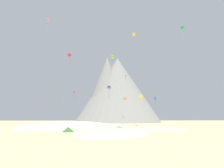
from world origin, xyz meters
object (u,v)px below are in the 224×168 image
object	(u,v)px
kite_indigo_low	(109,87)
kite_lime_mid	(112,57)
bush_low_patch	(68,129)
kite_gold_high	(134,34)
kite_pink_mid	(126,76)
kite_red_high	(69,55)
bush_near_left	(137,126)
kite_orange_low	(125,99)
kite_blue_low	(155,99)
kite_rainbow_high	(48,20)
kite_violet_low	(74,94)
kite_yellow_low	(141,96)
kite_green_high	(183,28)
rock_massif	(116,90)
bush_scatter_east	(119,127)
kite_white_mid	(112,87)
kite_cyan_low	(63,97)

from	to	relation	value
kite_indigo_low	kite_lime_mid	xyz separation A→B (m)	(0.51, -7.49, 8.58)
bush_low_patch	kite_gold_high	xyz separation A→B (m)	(21.71, 37.19, 38.23)
kite_gold_high	kite_pink_mid	size ratio (longest dim) A/B	0.37
kite_gold_high	kite_pink_mid	xyz separation A→B (m)	(-0.78, 18.91, -14.54)
kite_red_high	kite_lime_mid	size ratio (longest dim) A/B	1.74
kite_red_high	kite_lime_mid	distance (m)	35.01
kite_pink_mid	bush_near_left	bearing A→B (deg)	170.75
kite_orange_low	kite_blue_low	distance (m)	22.96
kite_orange_low	bush_low_patch	bearing A→B (deg)	-165.84
bush_low_patch	kite_gold_high	bearing A→B (deg)	59.73
kite_red_high	kite_gold_high	bearing A→B (deg)	-36.24
bush_near_left	bush_low_patch	distance (m)	27.63
bush_near_left	kite_rainbow_high	xyz separation A→B (m)	(-29.75, 1.88, 35.53)
kite_pink_mid	kite_rainbow_high	world-z (taller)	kite_rainbow_high
bush_low_patch	kite_pink_mid	xyz separation A→B (m)	(20.93, 56.10, 23.69)
kite_gold_high	kite_violet_low	xyz separation A→B (m)	(-25.33, 4.56, -25.83)
bush_low_patch	kite_orange_low	size ratio (longest dim) A/B	1.83
kite_gold_high	kite_red_high	size ratio (longest dim) A/B	0.22
kite_yellow_low	kite_green_high	bearing A→B (deg)	111.89
rock_massif	kite_violet_low	xyz separation A→B (m)	(-23.03, -48.04, -8.97)
kite_gold_high	kite_lime_mid	xyz separation A→B (m)	(-11.14, -18.90, -16.78)
bush_scatter_east	kite_rainbow_high	distance (m)	43.15
kite_red_high	kite_yellow_low	world-z (taller)	kite_red_high
bush_low_patch	kite_yellow_low	bearing A→B (deg)	53.85
bush_near_left	kite_lime_mid	world-z (taller)	kite_lime_mid
kite_blue_low	kite_green_high	xyz separation A→B (m)	(-2.03, -37.47, 19.16)
kite_white_mid	kite_lime_mid	xyz separation A→B (m)	(-3.33, -36.38, 3.89)
bush_near_left	kite_blue_low	world-z (taller)	kite_blue_low
bush_low_patch	kite_violet_low	world-z (taller)	kite_violet_low
bush_scatter_east	kite_rainbow_high	size ratio (longest dim) A/B	0.52
kite_indigo_low	kite_orange_low	distance (m)	14.69
kite_red_high	kite_orange_low	xyz separation A→B (m)	(24.53, -8.70, -21.16)
rock_massif	kite_orange_low	world-z (taller)	rock_massif
kite_violet_low	kite_pink_mid	xyz separation A→B (m)	(24.54, 14.35, 11.29)
kite_white_mid	kite_green_high	bearing A→B (deg)	-41.34
kite_lime_mid	kite_green_high	distance (m)	24.62
bush_scatter_east	kite_orange_low	world-z (taller)	kite_orange_low
kite_orange_low	kite_pink_mid	xyz separation A→B (m)	(3.42, 17.94, 13.45)
rock_massif	kite_gold_high	world-z (taller)	rock_massif
bush_near_left	kite_white_mid	distance (m)	38.77
kite_violet_low	kite_rainbow_high	xyz separation A→B (m)	(-7.61, -19.37, 22.97)
kite_gold_high	kite_yellow_low	distance (m)	28.49
kite_pink_mid	kite_yellow_low	world-z (taller)	kite_pink_mid
kite_red_high	kite_white_mid	bearing A→B (deg)	2.82
bush_near_left	kite_cyan_low	xyz separation A→B (m)	(-25.95, 15.75, 10.75)
kite_pink_mid	kite_cyan_low	distance (m)	37.01
kite_yellow_low	kite_white_mid	bearing A→B (deg)	-81.30
kite_white_mid	kite_orange_low	size ratio (longest dim) A/B	0.91
kite_red_high	bush_scatter_east	bearing A→B (deg)	-75.44
kite_violet_low	kite_blue_low	world-z (taller)	kite_violet_low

